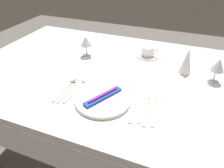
# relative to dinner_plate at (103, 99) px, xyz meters

# --- Properties ---
(ground_plane) EXTENTS (6.00, 6.00, 0.00)m
(ground_plane) POSITION_rel_dinner_plate_xyz_m (-0.03, 0.28, -0.75)
(ground_plane) COLOR slate
(dining_table) EXTENTS (1.80, 1.11, 0.74)m
(dining_table) POSITION_rel_dinner_plate_xyz_m (-0.03, 0.28, -0.09)
(dining_table) COLOR white
(dining_table) RESTS_ON ground
(dinner_plate) EXTENTS (0.27, 0.27, 0.02)m
(dinner_plate) POSITION_rel_dinner_plate_xyz_m (0.00, 0.00, 0.00)
(dinner_plate) COLOR white
(dinner_plate) RESTS_ON dining_table
(toothbrush_package) EXTENTS (0.13, 0.20, 0.02)m
(toothbrush_package) POSITION_rel_dinner_plate_xyz_m (-0.00, 0.00, 0.02)
(toothbrush_package) COLOR blue
(toothbrush_package) RESTS_ON dinner_plate
(fork_outer) EXTENTS (0.02, 0.23, 0.00)m
(fork_outer) POSITION_rel_dinner_plate_xyz_m (-0.16, 0.04, -0.01)
(fork_outer) COLOR beige
(fork_outer) RESTS_ON dining_table
(fork_inner) EXTENTS (0.03, 0.21, 0.00)m
(fork_inner) POSITION_rel_dinner_plate_xyz_m (-0.20, 0.02, -0.01)
(fork_inner) COLOR beige
(fork_inner) RESTS_ON dining_table
(fork_salad) EXTENTS (0.02, 0.22, 0.00)m
(fork_salad) POSITION_rel_dinner_plate_xyz_m (-0.22, 0.02, -0.01)
(fork_salad) COLOR beige
(fork_salad) RESTS_ON dining_table
(dinner_knife) EXTENTS (0.02, 0.23, 0.00)m
(dinner_knife) POSITION_rel_dinner_plate_xyz_m (0.17, 0.01, -0.01)
(dinner_knife) COLOR beige
(dinner_knife) RESTS_ON dining_table
(spoon_soup) EXTENTS (0.03, 0.21, 0.01)m
(spoon_soup) POSITION_rel_dinner_plate_xyz_m (0.20, 0.04, -0.01)
(spoon_soup) COLOR beige
(spoon_soup) RESTS_ON dining_table
(spoon_dessert) EXTENTS (0.03, 0.23, 0.01)m
(spoon_dessert) POSITION_rel_dinner_plate_xyz_m (0.23, 0.04, -0.01)
(spoon_dessert) COLOR beige
(spoon_dessert) RESTS_ON dining_table
(spoon_tea) EXTENTS (0.03, 0.21, 0.01)m
(spoon_tea) POSITION_rel_dinner_plate_xyz_m (0.26, 0.04, -0.01)
(spoon_tea) COLOR beige
(spoon_tea) RESTS_ON dining_table
(saucer_left) EXTENTS (0.14, 0.14, 0.01)m
(saucer_left) POSITION_rel_dinner_plate_xyz_m (0.09, 0.54, -0.00)
(saucer_left) COLOR white
(saucer_left) RESTS_ON dining_table
(coffee_cup_left) EXTENTS (0.11, 0.08, 0.06)m
(coffee_cup_left) POSITION_rel_dinner_plate_xyz_m (0.10, 0.54, 0.03)
(coffee_cup_left) COLOR white
(coffee_cup_left) RESTS_ON saucer_left
(wine_glass_centre) EXTENTS (0.08, 0.08, 0.14)m
(wine_glass_centre) POSITION_rel_dinner_plate_xyz_m (-0.29, 0.41, 0.09)
(wine_glass_centre) COLOR silver
(wine_glass_centre) RESTS_ON dining_table
(wine_glass_left) EXTENTS (0.07, 0.07, 0.14)m
(wine_glass_left) POSITION_rel_dinner_plate_xyz_m (0.50, 0.37, 0.09)
(wine_glass_left) COLOR silver
(wine_glass_left) RESTS_ON dining_table
(napkin_folded) EXTENTS (0.07, 0.07, 0.15)m
(napkin_folded) POSITION_rel_dinner_plate_xyz_m (0.34, 0.41, 0.07)
(napkin_folded) COLOR white
(napkin_folded) RESTS_ON dining_table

